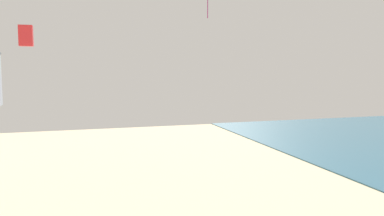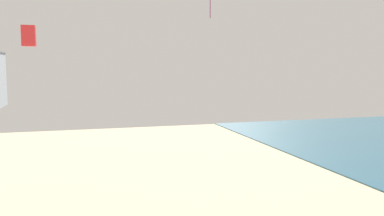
% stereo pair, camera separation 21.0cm
% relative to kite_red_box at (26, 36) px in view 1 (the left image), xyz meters
% --- Properties ---
extents(kite_red_box, '(1.02, 1.02, 1.61)m').
position_rel_kite_red_box_xyz_m(kite_red_box, '(0.00, 0.00, 0.00)').
color(kite_red_box, red).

